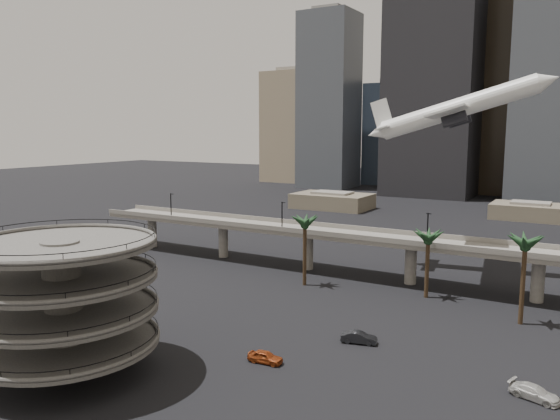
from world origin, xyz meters
The scene contains 10 objects.
ground centered at (0.00, 0.00, 0.00)m, with size 700.00×700.00×0.00m, color black.
parking_ramp centered at (-13.00, -4.00, 9.84)m, with size 22.20×22.20×17.35m.
overpass centered at (0.00, 55.00, 7.34)m, with size 130.00×9.30×14.70m.
palm_trees centered at (14.02, 44.65, 11.43)m, with size 42.40×10.40×14.00m.
low_buildings centered at (6.89, 142.30, 2.86)m, with size 135.00×27.50×6.80m.
skyline centered at (15.12, 217.08, 49.78)m, with size 269.00×86.00×135.96m.
airborne_jet centered at (14.90, 69.38, 33.18)m, with size 37.39×33.52×14.67m.
car_a centered at (6.07, 10.59, 0.77)m, with size 1.83×4.54×1.55m, color #993C15.
car_b centered at (13.81, 22.54, 0.81)m, with size 1.72×4.94×1.63m, color black.
car_c centered at (36.36, 17.43, 0.77)m, with size 2.17×5.34×1.55m, color beige.
Camera 1 is at (40.68, -44.71, 29.05)m, focal length 35.00 mm.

